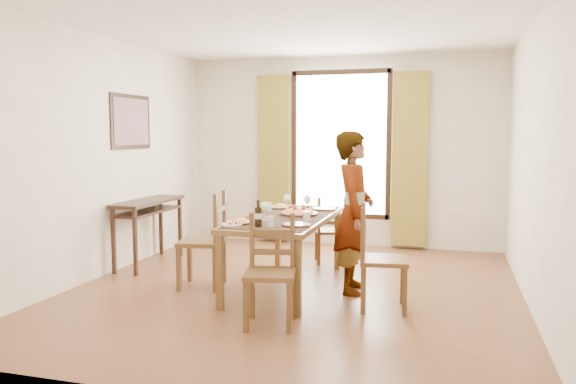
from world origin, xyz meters
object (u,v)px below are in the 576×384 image
(dining_table, at_px, (286,222))
(pasta_platter, at_px, (299,210))
(console_table, at_px, (148,209))
(man, at_px, (354,212))

(dining_table, distance_m, pasta_platter, 0.20)
(console_table, height_order, man, man)
(dining_table, relative_size, man, 1.18)
(console_table, bearing_deg, man, -10.67)
(man, xyz_separation_m, pasta_platter, (-0.60, 0.07, -0.01))
(dining_table, height_order, man, man)
(man, bearing_deg, console_table, 74.76)
(dining_table, distance_m, man, 0.71)
(console_table, distance_m, man, 2.67)
(dining_table, height_order, pasta_platter, pasta_platter)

